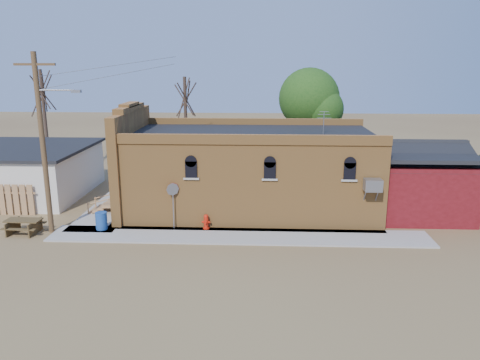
{
  "coord_description": "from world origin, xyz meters",
  "views": [
    {
      "loc": [
        2.55,
        -21.07,
        8.5
      ],
      "look_at": [
        1.44,
        3.06,
        2.4
      ],
      "focal_mm": 35.0,
      "sensor_mm": 36.0,
      "label": 1
    }
  ],
  "objects_px": {
    "fire_hydrant": "(206,222)",
    "trash_barrel": "(101,221)",
    "picnic_table": "(24,224)",
    "stop_sign": "(173,194)",
    "brick_bar": "(245,171)",
    "utility_pole": "(44,140)"
  },
  "relations": [
    {
      "from": "brick_bar",
      "to": "picnic_table",
      "type": "xyz_separation_m",
      "value": [
        -11.14,
        -4.57,
        -1.86
      ]
    },
    {
      "from": "brick_bar",
      "to": "trash_barrel",
      "type": "bearing_deg",
      "value": -151.36
    },
    {
      "from": "fire_hydrant",
      "to": "trash_barrel",
      "type": "xyz_separation_m",
      "value": [
        -5.41,
        -0.3,
        0.07
      ]
    },
    {
      "from": "fire_hydrant",
      "to": "picnic_table",
      "type": "bearing_deg",
      "value": -151.88
    },
    {
      "from": "brick_bar",
      "to": "fire_hydrant",
      "type": "bearing_deg",
      "value": -117.24
    },
    {
      "from": "utility_pole",
      "to": "stop_sign",
      "type": "height_order",
      "value": "utility_pole"
    },
    {
      "from": "fire_hydrant",
      "to": "trash_barrel",
      "type": "relative_size",
      "value": 0.86
    },
    {
      "from": "picnic_table",
      "to": "stop_sign",
      "type": "bearing_deg",
      "value": 8.48
    },
    {
      "from": "fire_hydrant",
      "to": "utility_pole",
      "type": "bearing_deg",
      "value": -152.94
    },
    {
      "from": "utility_pole",
      "to": "stop_sign",
      "type": "bearing_deg",
      "value": 5.53
    },
    {
      "from": "stop_sign",
      "to": "picnic_table",
      "type": "height_order",
      "value": "stop_sign"
    },
    {
      "from": "fire_hydrant",
      "to": "trash_barrel",
      "type": "distance_m",
      "value": 5.42
    },
    {
      "from": "utility_pole",
      "to": "trash_barrel",
      "type": "height_order",
      "value": "utility_pole"
    },
    {
      "from": "trash_barrel",
      "to": "stop_sign",
      "type": "bearing_deg",
      "value": 4.61
    },
    {
      "from": "stop_sign",
      "to": "trash_barrel",
      "type": "height_order",
      "value": "stop_sign"
    },
    {
      "from": "brick_bar",
      "to": "trash_barrel",
      "type": "xyz_separation_m",
      "value": [
        -7.31,
        -3.99,
        -1.8
      ]
    },
    {
      "from": "trash_barrel",
      "to": "picnic_table",
      "type": "xyz_separation_m",
      "value": [
        -3.83,
        -0.58,
        -0.05
      ]
    },
    {
      "from": "brick_bar",
      "to": "utility_pole",
      "type": "bearing_deg",
      "value": -156.31
    },
    {
      "from": "utility_pole",
      "to": "fire_hydrant",
      "type": "relative_size",
      "value": 11.45
    },
    {
      "from": "utility_pole",
      "to": "brick_bar",
      "type": "bearing_deg",
      "value": 23.69
    },
    {
      "from": "brick_bar",
      "to": "fire_hydrant",
      "type": "xyz_separation_m",
      "value": [
        -1.9,
        -3.7,
        -1.87
      ]
    },
    {
      "from": "brick_bar",
      "to": "utility_pole",
      "type": "distance_m",
      "value": 10.96
    }
  ]
}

